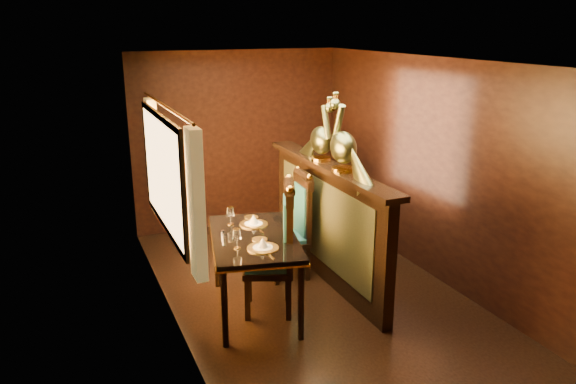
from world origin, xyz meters
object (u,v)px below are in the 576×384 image
object	(u,v)px
chair_left	(281,244)
peacock_left	(344,133)
peacock_right	(322,128)
chair_right	(297,222)
dining_table	(254,243)

from	to	relation	value
chair_left	peacock_left	xyz separation A→B (m)	(0.78, 0.18, 1.03)
peacock_left	peacock_right	world-z (taller)	peacock_left
chair_left	chair_right	xyz separation A→B (m)	(0.49, 0.72, -0.07)
chair_left	dining_table	bearing A→B (deg)	-179.38
chair_right	peacock_left	xyz separation A→B (m)	(0.28, -0.54, 1.10)
peacock_left	dining_table	bearing A→B (deg)	-175.47
dining_table	peacock_left	xyz separation A→B (m)	(1.03, 0.08, 1.01)
chair_left	peacock_left	size ratio (longest dim) A/B	1.74
chair_right	peacock_right	bearing A→B (deg)	-1.19
chair_right	peacock_left	distance (m)	1.26
dining_table	peacock_left	world-z (taller)	peacock_left
peacock_right	dining_table	bearing A→B (deg)	-150.19
dining_table	peacock_right	xyz separation A→B (m)	(1.03, 0.59, 0.98)
dining_table	peacock_right	distance (m)	1.54
peacock_left	peacock_right	size ratio (longest dim) A/B	1.09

